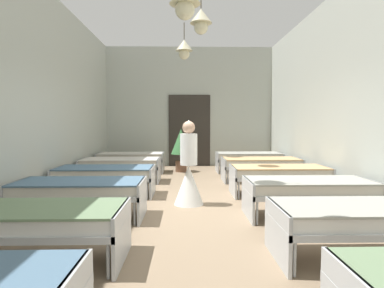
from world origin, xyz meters
name	(u,v)px	position (x,y,z in m)	size (l,w,h in m)	color
ground_plane	(194,208)	(0.00, 0.00, -0.05)	(6.16, 11.00, 0.10)	#8C755B
room_shell	(192,96)	(0.00, 1.20, 2.01)	(5.96, 10.60, 4.00)	#B2B7AD
bed_left_row_1	(30,220)	(-1.73, -2.25, 0.44)	(1.90, 0.84, 0.57)	#B7BCC1
bed_right_row_1	(366,218)	(1.73, -2.25, 0.44)	(1.90, 0.84, 0.57)	#B7BCC1
bed_left_row_2	(80,190)	(-1.73, -0.75, 0.44)	(1.90, 0.84, 0.57)	#B7BCC1
bed_right_row_2	(309,188)	(1.73, -0.75, 0.44)	(1.90, 0.84, 0.57)	#B7BCC1
bed_left_row_3	(105,174)	(-1.73, 0.75, 0.44)	(1.90, 0.84, 0.57)	#B7BCC1
bed_right_row_3	(279,173)	(1.73, 0.75, 0.44)	(1.90, 0.84, 0.57)	#B7BCC1
bed_left_row_4	(121,164)	(-1.73, 2.25, 0.44)	(1.90, 0.84, 0.57)	#B7BCC1
bed_right_row_4	(261,164)	(1.73, 2.25, 0.44)	(1.90, 0.84, 0.57)	#B7BCC1
bed_left_row_5	(131,157)	(-1.73, 3.75, 0.44)	(1.90, 0.84, 0.57)	#B7BCC1
bed_right_row_5	(249,157)	(1.73, 3.75, 0.44)	(1.90, 0.84, 0.57)	#B7BCC1
nurse_near_aisle	(189,175)	(-0.09, 0.05, 0.53)	(0.52, 0.52, 1.49)	white
potted_plant	(181,144)	(-0.27, 3.87, 0.81)	(0.59, 0.59, 1.28)	brown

